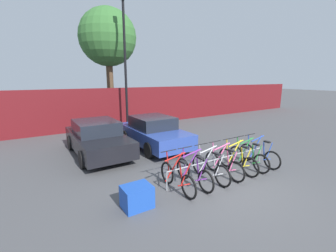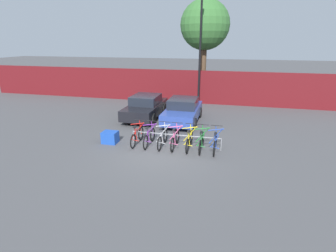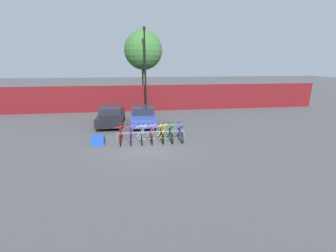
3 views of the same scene
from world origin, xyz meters
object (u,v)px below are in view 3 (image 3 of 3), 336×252
lamp_post (145,68)px  cargo_crate (98,140)px  bicycle_silver (142,136)px  car_black (111,116)px  bicycle_red (121,137)px  bicycle_yellow (162,135)px  bicycle_pink (151,136)px  bicycle_green (171,135)px  bicycle_purple (131,136)px  tree_behind_hoarding (143,51)px  bike_rack (151,133)px  bicycle_blue (181,134)px  car_blue (143,116)px

lamp_post → cargo_crate: 9.52m
bicycle_silver → car_black: size_ratio=0.41×
bicycle_red → bicycle_yellow: (2.45, 0.00, 0.00)m
bicycle_pink → bicycle_green: bearing=0.5°
bicycle_purple → car_black: car_black is taller
bicycle_silver → car_black: 4.86m
bicycle_purple → cargo_crate: bicycle_purple is taller
bicycle_pink → bicycle_silver: bearing=-179.5°
lamp_post → bicycle_red: bearing=-102.7°
bicycle_silver → bicycle_pink: 0.58m
tree_behind_hoarding → bicycle_yellow: bearing=-86.3°
bicycle_silver → bike_rack: bearing=11.9°
bike_rack → bicycle_yellow: bearing=-12.8°
cargo_crate → bicycle_red: bearing=7.3°
bicycle_red → bicycle_blue: size_ratio=1.00×
cargo_crate → car_black: bearing=86.4°
bicycle_green → bicycle_red: bearing=-177.5°
bicycle_green → lamp_post: 8.89m
bicycle_green → cargo_crate: bicycle_green is taller
bike_rack → bicycle_red: bicycle_red is taller
cargo_crate → bicycle_green: bearing=2.2°
bike_rack → car_black: 5.01m
bicycle_silver → cargo_crate: (-2.52, -0.17, -0.10)m
car_black → car_blue: size_ratio=1.03×
car_black → lamp_post: lamp_post is taller
bike_rack → tree_behind_hoarding: bearing=90.2°
bicycle_yellow → bicycle_green: same height
bicycle_pink → car_black: bearing=123.7°
lamp_post → bicycle_blue: bearing=-77.3°
bicycle_blue → bike_rack: bearing=174.4°
bicycle_red → bicycle_purple: size_ratio=1.00×
car_blue → bicycle_purple: bearing=-101.8°
lamp_post → cargo_crate: (-3.09, -8.14, -3.85)m
bike_rack → lamp_post: lamp_post is taller
bike_rack → bicycle_red: size_ratio=2.42×
car_blue → tree_behind_hoarding: (0.34, 6.82, 5.00)m
bicycle_purple → car_black: 4.60m
tree_behind_hoarding → cargo_crate: bearing=-105.6°
bike_rack → car_black: (-2.81, 4.15, 0.20)m
cargo_crate → bicycle_blue: bearing=1.9°
bicycle_yellow → cargo_crate: bicycle_yellow is taller
bicycle_red → bike_rack: bearing=2.7°
car_blue → bicycle_blue: bearing=-61.2°
bicycle_green → lamp_post: size_ratio=0.23×
bicycle_silver → bicycle_pink: same height
bicycle_silver → bicycle_yellow: same height
bicycle_pink → bicycle_blue: (1.79, 0.00, 0.00)m
bicycle_green → bicycle_blue: same height
bicycle_yellow → bicycle_blue: same height
bicycle_pink → tree_behind_hoarding: tree_behind_hoarding is taller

